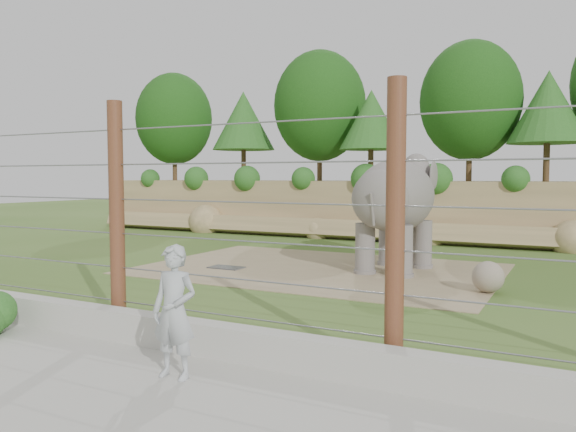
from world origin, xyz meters
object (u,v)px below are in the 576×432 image
at_px(elephant, 395,213).
at_px(barrier_fence, 117,216).
at_px(zookeeper, 174,312).
at_px(stone_ball, 488,277).

height_order(elephant, barrier_fence, barrier_fence).
bearing_deg(elephant, zookeeper, -87.30).
height_order(stone_ball, zookeeper, zookeeper).
distance_m(elephant, stone_ball, 3.69).
height_order(barrier_fence, zookeeper, barrier_fence).
xyz_separation_m(barrier_fence, zookeeper, (2.46, -1.49, -1.10)).
relative_size(stone_ball, barrier_fence, 0.04).
relative_size(elephant, barrier_fence, 0.20).
bearing_deg(zookeeper, barrier_fence, 144.40).
bearing_deg(zookeeper, elephant, 85.15).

